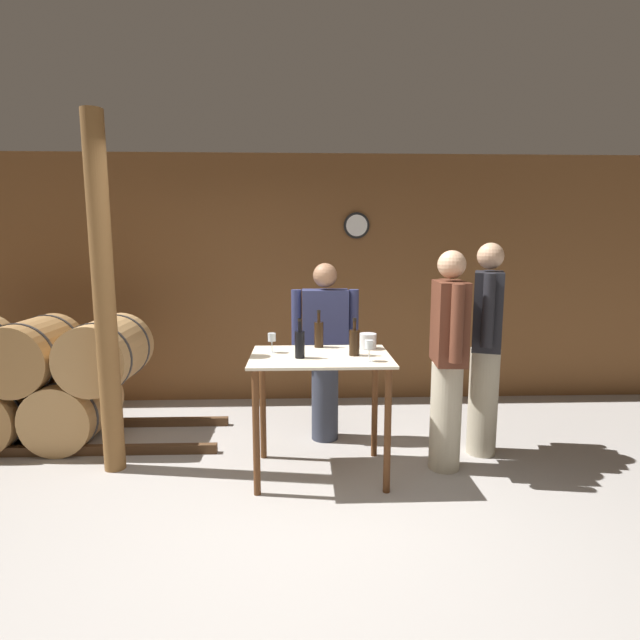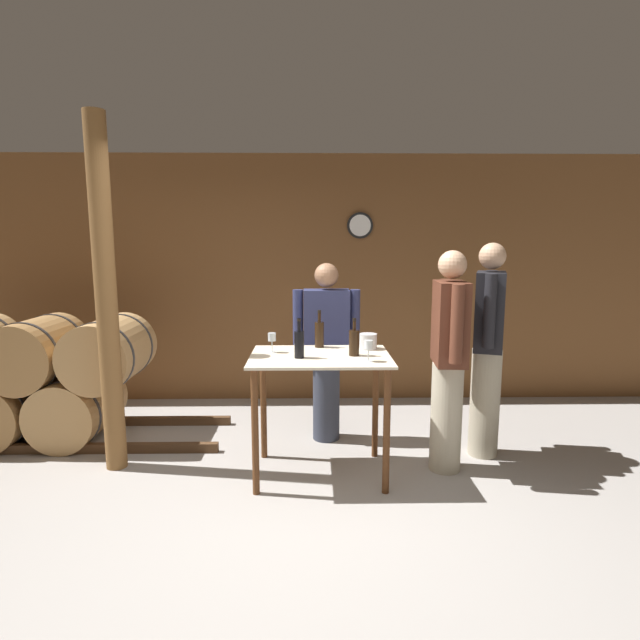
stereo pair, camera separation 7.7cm
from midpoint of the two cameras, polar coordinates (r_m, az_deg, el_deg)
name	(u,v)px [view 2 (the right image)]	position (r m, az deg, el deg)	size (l,w,h in m)	color
ground_plane	(290,527)	(3.39, -2.70, -22.55)	(14.00, 14.00, 0.00)	#9E9993
back_wall	(299,280)	(5.53, -1.99, 4.59)	(8.40, 0.08, 2.70)	brown
barrel_rack	(23,381)	(5.19, -30.46, -6.02)	(3.87, 0.81, 1.12)	#4C331E
tasting_table	(320,379)	(3.76, 0.62, -6.80)	(1.04, 0.73, 0.93)	beige
wooden_post	(106,298)	(4.08, -22.76, 2.35)	(0.16, 0.16, 2.70)	brown
wine_bottle_far_left	(299,343)	(3.61, -1.78, -2.67)	(0.07, 0.07, 0.29)	black
wine_bottle_left	(319,333)	(3.97, 0.48, -1.55)	(0.07, 0.07, 0.30)	black
wine_bottle_center	(354,342)	(3.70, 4.52, -2.51)	(0.08, 0.08, 0.28)	black
wine_glass_near_left	(272,338)	(3.80, -4.94, -2.07)	(0.06, 0.06, 0.15)	silver
wine_glass_near_center	(368,346)	(3.52, 6.18, -2.94)	(0.06, 0.06, 0.15)	silver
ice_bucket	(368,341)	(3.94, 6.08, -2.44)	(0.14, 0.14, 0.12)	silver
person_host	(449,357)	(3.93, 15.04, -4.09)	(0.25, 0.59, 1.71)	#B7AD93
person_visitor_with_scarf	(488,345)	(4.30, 19.11, -2.75)	(0.34, 0.56, 1.76)	#B7AD93
person_visitor_bearded	(326,348)	(4.42, 1.23, -3.26)	(0.59, 0.24, 1.59)	#333847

